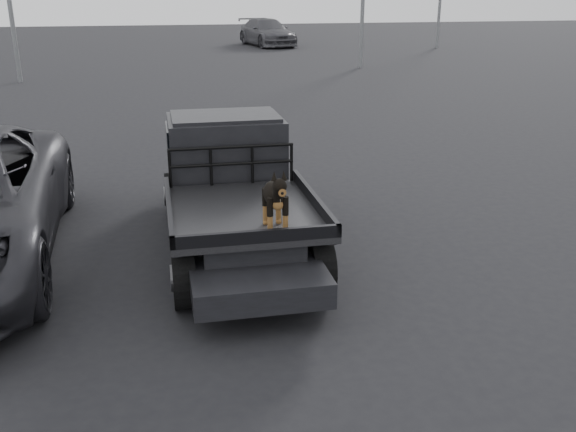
{
  "coord_description": "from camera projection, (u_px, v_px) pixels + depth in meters",
  "views": [
    {
      "loc": [
        -0.23,
        -7.03,
        3.64
      ],
      "look_at": [
        1.12,
        -0.51,
        1.24
      ],
      "focal_mm": 40.0,
      "sensor_mm": 36.0,
      "label": 1
    }
  ],
  "objects": [
    {
      "name": "flatbed_ute",
      "position": [
        235.0,
        218.0,
        9.3
      ],
      "size": [
        2.0,
        5.4,
        0.92
      ],
      "primitive_type": null,
      "color": "black",
      "rests_on": "ground"
    },
    {
      "name": "dog",
      "position": [
        275.0,
        199.0,
        7.48
      ],
      "size": [
        0.32,
        0.6,
        0.74
      ],
      "primitive_type": null,
      "color": "black",
      "rests_on": "flatbed_ute"
    },
    {
      "name": "ute_cab",
      "position": [
        226.0,
        143.0,
        9.87
      ],
      "size": [
        1.72,
        1.3,
        0.88
      ],
      "primitive_type": null,
      "color": "black",
      "rests_on": "flatbed_ute"
    },
    {
      "name": "headache_rack",
      "position": [
        232.0,
        166.0,
        9.23
      ],
      "size": [
        1.8,
        0.08,
        0.55
      ],
      "primitive_type": null,
      "color": "black",
      "rests_on": "flatbed_ute"
    },
    {
      "name": "distant_car_b",
      "position": [
        267.0,
        32.0,
        41.07
      ],
      "size": [
        3.38,
        6.07,
        1.66
      ],
      "primitive_type": "imported",
      "rotation": [
        0.0,
        0.0,
        0.19
      ],
      "color": "#47464C",
      "rests_on": "ground"
    },
    {
      "name": "ground",
      "position": [
        189.0,
        305.0,
        7.75
      ],
      "size": [
        120.0,
        120.0,
        0.0
      ],
      "primitive_type": "plane",
      "color": "black",
      "rests_on": "ground"
    }
  ]
}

